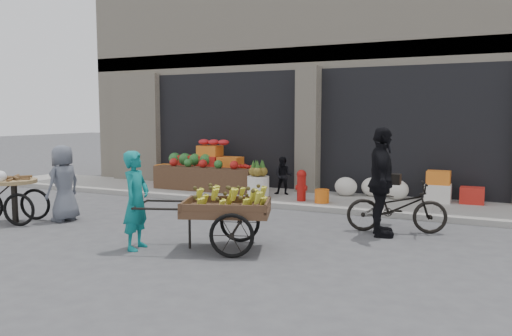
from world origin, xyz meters
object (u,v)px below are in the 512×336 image
at_px(pineapple_bin, 258,187).
at_px(vendor_grey, 64,183).
at_px(bicycle, 396,207).
at_px(cyclist, 381,182).
at_px(tricycle_cart, 14,193).
at_px(vendor_woman, 136,200).
at_px(fire_hydrant, 301,184).
at_px(orange_bucket, 322,196).
at_px(seated_person, 283,176).
at_px(banana_cart, 223,206).

xyz_separation_m(pineapple_bin, vendor_grey, (-2.55, -3.51, 0.37)).
bearing_deg(bicycle, cyclist, 138.63).
relative_size(tricycle_cart, cyclist, 0.78).
bearing_deg(vendor_woman, fire_hydrant, -22.63).
distance_m(vendor_grey, cyclist, 5.99).
bearing_deg(cyclist, orange_bucket, 24.43).
bearing_deg(cyclist, fire_hydrant, 31.17).
bearing_deg(vendor_woman, tricycle_cart, 71.28).
height_order(bicycle, cyclist, cyclist).
height_order(fire_hydrant, tricycle_cart, tricycle_cart).
bearing_deg(orange_bucket, vendor_woman, -109.14).
bearing_deg(seated_person, orange_bucket, -40.26).
height_order(pineapple_bin, cyclist, cyclist).
height_order(tricycle_cart, bicycle, tricycle_cart).
relative_size(fire_hydrant, bicycle, 0.41).
height_order(fire_hydrant, vendor_grey, vendor_grey).
height_order(fire_hydrant, cyclist, cyclist).
bearing_deg(bicycle, vendor_woman, 114.60).
relative_size(pineapple_bin, seated_person, 0.56).
relative_size(pineapple_bin, bicycle, 0.30).
relative_size(seated_person, banana_cart, 0.39).
distance_m(orange_bucket, seated_person, 1.42).
xyz_separation_m(fire_hydrant, vendor_woman, (-1.05, -4.53, 0.26)).
bearing_deg(vendor_grey, cyclist, 105.32).
distance_m(tricycle_cart, bicycle, 7.15).
distance_m(seated_person, tricycle_cart, 5.93).
bearing_deg(pineapple_bin, banana_cart, -72.56).
height_order(pineapple_bin, fire_hydrant, fire_hydrant).
bearing_deg(fire_hydrant, seated_person, 137.12).
relative_size(vendor_grey, bicycle, 0.87).
xyz_separation_m(tricycle_cart, cyclist, (6.57, 1.88, 0.37)).
height_order(vendor_woman, cyclist, cyclist).
xyz_separation_m(banana_cart, bicycle, (2.21, 2.28, -0.23)).
height_order(seated_person, cyclist, cyclist).
xyz_separation_m(pineapple_bin, cyclist, (3.28, -2.16, 0.56)).
xyz_separation_m(fire_hydrant, orange_bucket, (0.50, -0.05, -0.23)).
bearing_deg(vendor_woman, orange_bucket, -28.67).
relative_size(fire_hydrant, tricycle_cart, 0.49).
distance_m(seated_person, vendor_woman, 5.19).
bearing_deg(banana_cart, orange_bucket, 65.67).
height_order(vendor_grey, bicycle, vendor_grey).
xyz_separation_m(tricycle_cart, bicycle, (6.77, 2.28, -0.11)).
relative_size(banana_cart, cyclist, 1.28).
distance_m(fire_hydrant, vendor_grey, 5.03).
bearing_deg(vendor_woman, bicycle, -60.12).
distance_m(orange_bucket, banana_cart, 3.98).
height_order(pineapple_bin, seated_person, seated_person).
bearing_deg(seated_person, pineapple_bin, -133.69).
bearing_deg(orange_bucket, pineapple_bin, 176.42).
xyz_separation_m(pineapple_bin, orange_bucket, (1.60, -0.10, -0.10)).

